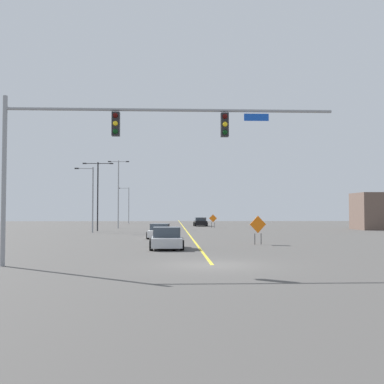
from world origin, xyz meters
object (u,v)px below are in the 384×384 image
at_px(street_lamp_mid_left, 98,190).
at_px(car_black_passing, 200,222).
at_px(street_lamp_far_right, 91,196).
at_px(street_lamp_near_right, 128,203).
at_px(traffic_signal_assembly, 116,138).
at_px(car_white_distant, 160,231).
at_px(car_silver_near, 167,239).
at_px(construction_sign_median_far, 258,226).
at_px(construction_sign_median_near, 213,219).
at_px(street_lamp_mid_right, 118,189).

distance_m(street_lamp_mid_left, car_black_passing, 23.98).
relative_size(street_lamp_far_right, car_black_passing, 1.66).
height_order(street_lamp_near_right, street_lamp_mid_left, street_lamp_mid_left).
height_order(street_lamp_far_right, street_lamp_mid_left, street_lamp_mid_left).
xyz_separation_m(traffic_signal_assembly, car_white_distant, (1.37, 21.10, -4.95)).
bearing_deg(traffic_signal_assembly, street_lamp_far_right, 101.51).
relative_size(street_lamp_mid_left, car_silver_near, 2.12).
distance_m(street_lamp_far_right, car_black_passing, 27.14).
height_order(traffic_signal_assembly, construction_sign_median_far, traffic_signal_assembly).
relative_size(traffic_signal_assembly, construction_sign_median_near, 7.39).
relative_size(street_lamp_far_right, car_white_distant, 1.61).
bearing_deg(construction_sign_median_near, construction_sign_median_far, -89.82).
distance_m(street_lamp_far_right, car_silver_near, 25.37).
height_order(street_lamp_mid_left, car_white_distant, street_lamp_mid_left).
xyz_separation_m(street_lamp_mid_right, car_silver_near, (7.20, -36.47, -4.88)).
relative_size(street_lamp_mid_left, construction_sign_median_near, 4.27).
relative_size(street_lamp_far_right, street_lamp_mid_left, 0.88).
distance_m(street_lamp_mid_right, construction_sign_median_far, 35.90).
bearing_deg(street_lamp_mid_left, street_lamp_far_right, -91.64).
xyz_separation_m(construction_sign_median_near, car_black_passing, (-1.37, 7.92, -0.60)).
height_order(street_lamp_mid_left, car_silver_near, street_lamp_mid_left).
xyz_separation_m(car_white_distant, car_silver_near, (0.73, -11.94, 0.03)).
bearing_deg(construction_sign_median_near, car_silver_near, -99.30).
bearing_deg(street_lamp_far_right, street_lamp_mid_left, 88.36).
relative_size(traffic_signal_assembly, street_lamp_far_right, 1.96).
height_order(street_lamp_near_right, car_white_distant, street_lamp_near_right).
distance_m(traffic_signal_assembly, car_white_distant, 21.72).
height_order(street_lamp_mid_left, car_black_passing, street_lamp_mid_left).
relative_size(traffic_signal_assembly, street_lamp_mid_right, 1.51).
bearing_deg(traffic_signal_assembly, car_white_distant, 86.29).
xyz_separation_m(street_lamp_far_right, car_black_passing, (13.74, 23.15, -3.47)).
bearing_deg(street_lamp_near_right, street_lamp_far_right, -90.27).
distance_m(construction_sign_median_near, car_white_distant, 27.77).
distance_m(traffic_signal_assembly, street_lamp_near_right, 74.76).
xyz_separation_m(street_lamp_near_right, street_lamp_mid_left, (-0.08, -37.85, 0.87)).
distance_m(street_lamp_mid_right, street_lamp_far_right, 13.09).
bearing_deg(street_lamp_mid_left, car_white_distant, -62.95).
xyz_separation_m(car_white_distant, car_black_passing, (5.71, 34.76, 0.05)).
bearing_deg(traffic_signal_assembly, car_silver_near, 77.08).
bearing_deg(construction_sign_median_far, car_black_passing, 91.97).
height_order(construction_sign_median_far, car_black_passing, construction_sign_median_far).
bearing_deg(street_lamp_mid_left, street_lamp_mid_right, 80.85).
bearing_deg(car_white_distant, car_black_passing, 80.67).
distance_m(car_white_distant, car_silver_near, 11.96).
bearing_deg(street_lamp_mid_left, traffic_signal_assembly, -79.86).
bearing_deg(car_white_distant, street_lamp_near_right, 98.35).
xyz_separation_m(traffic_signal_assembly, street_lamp_mid_right, (-5.10, 45.64, -0.04)).
distance_m(street_lamp_mid_right, car_silver_near, 37.50).
bearing_deg(car_black_passing, car_silver_near, -96.09).
xyz_separation_m(construction_sign_median_far, car_black_passing, (-1.48, 43.16, -0.66)).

